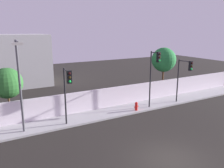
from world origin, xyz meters
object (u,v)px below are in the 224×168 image
(fire_hydrant, at_px, (136,106))
(roadside_tree_midright, at_px, (164,60))
(traffic_light_left, at_px, (154,68))
(roadside_tree_midleft, at_px, (7,83))
(traffic_light_right, at_px, (67,85))
(traffic_light_center, at_px, (185,72))
(street_lamp_curbside, at_px, (20,79))

(fire_hydrant, relative_size, roadside_tree_midright, 0.15)
(traffic_light_left, relative_size, roadside_tree_midleft, 1.20)
(traffic_light_right, bearing_deg, traffic_light_center, -0.52)
(traffic_light_center, xyz_separation_m, fire_hydrant, (-5.07, 0.64, -2.72))
(traffic_light_center, relative_size, traffic_light_right, 0.98)
(traffic_light_right, relative_size, roadside_tree_midright, 0.82)
(fire_hydrant, bearing_deg, street_lamp_curbside, 179.95)
(traffic_light_center, relative_size, roadside_tree_midleft, 0.98)
(roadside_tree_midright, bearing_deg, street_lamp_curbside, -167.83)
(fire_hydrant, height_order, roadside_tree_midright, roadside_tree_midright)
(traffic_light_right, bearing_deg, roadside_tree_midleft, 132.84)
(fire_hydrant, relative_size, roadside_tree_midleft, 0.18)
(street_lamp_curbside, height_order, fire_hydrant, street_lamp_curbside)
(roadside_tree_midleft, bearing_deg, traffic_light_center, -14.77)
(traffic_light_center, distance_m, traffic_light_right, 11.52)
(traffic_light_left, bearing_deg, street_lamp_curbside, 178.53)
(roadside_tree_midleft, bearing_deg, street_lamp_curbside, -80.96)
(traffic_light_center, distance_m, fire_hydrant, 5.79)
(traffic_light_left, distance_m, street_lamp_curbside, 11.18)
(street_lamp_curbside, bearing_deg, traffic_light_center, -2.54)
(traffic_light_center, bearing_deg, street_lamp_curbside, 177.46)
(street_lamp_curbside, bearing_deg, roadside_tree_midright, 12.17)
(traffic_light_right, height_order, roadside_tree_midright, roadside_tree_midright)
(fire_hydrant, distance_m, roadside_tree_midleft, 10.89)
(traffic_light_left, bearing_deg, traffic_light_right, -178.20)
(fire_hydrant, bearing_deg, traffic_light_right, -175.26)
(street_lamp_curbside, relative_size, roadside_tree_midright, 1.22)
(street_lamp_curbside, distance_m, roadside_tree_midright, 15.83)
(street_lamp_curbside, bearing_deg, roadside_tree_midleft, 99.04)
(roadside_tree_midleft, bearing_deg, traffic_light_right, -47.16)
(fire_hydrant, bearing_deg, traffic_light_left, -9.51)
(traffic_light_center, bearing_deg, fire_hydrant, 172.81)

